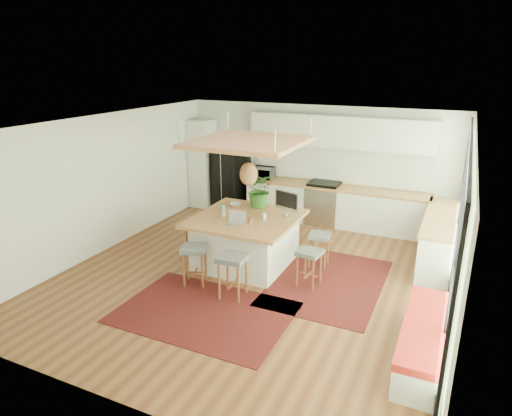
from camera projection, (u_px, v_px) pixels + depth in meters
The scene contains 35 objects.
floor at pixel (254, 276), 8.09m from camera, with size 7.00×7.00×0.00m, color brown.
ceiling at pixel (254, 124), 7.24m from camera, with size 7.00×7.00×0.00m, color white.
wall_back at pixel (317, 163), 10.68m from camera, with size 6.50×6.50×0.00m, color white.
wall_front at pixel (111, 298), 4.65m from camera, with size 6.50×6.50×0.00m, color white.
wall_left at pixel (106, 183), 8.96m from camera, with size 7.00×7.00×0.00m, color white.
wall_right at pixel (463, 233), 6.37m from camera, with size 7.00×7.00×0.00m, color white.
window_wall at pixel (461, 230), 6.37m from camera, with size 0.10×6.20×2.60m, color black, non-canonical shape.
pantry at pixel (203, 164), 11.65m from camera, with size 0.55×0.60×2.25m, color white.
back_counter_base at pixel (334, 206), 10.48m from camera, with size 4.20×0.60×0.88m, color white.
back_counter_top at pixel (335, 187), 10.33m from camera, with size 4.24×0.64×0.05m, color #A8683B.
backsplash at pixel (339, 165), 10.45m from camera, with size 4.20×0.02×0.80m, color white.
upper_cabinets at pixel (340, 132), 10.06m from camera, with size 4.20×0.34×0.70m, color white.
range at pixel (323, 203), 10.56m from camera, with size 0.76×0.62×1.00m, color #A5A5AA, non-canonical shape.
right_counter_base at pixel (440, 240), 8.51m from camera, with size 0.60×2.50×0.88m, color white.
right_counter_top at pixel (443, 217), 8.37m from camera, with size 0.64×2.54×0.05m, color #A8683B.
window_bench at pixel (423, 340), 5.80m from camera, with size 0.52×2.00×0.50m, color white, non-canonical shape.
ceiling_panel at pixel (248, 157), 7.91m from camera, with size 1.86×1.86×0.80m, color #A8683B, non-canonical shape.
rug_near at pixel (204, 312), 6.91m from camera, with size 2.60×1.80×0.01m, color black.
rug_right at pixel (328, 282), 7.85m from camera, with size 1.80×2.60×0.01m, color black.
fridge at pixel (230, 174), 11.38m from camera, with size 0.82×0.64×1.65m, color black, non-canonical shape.
island at pixel (246, 240), 8.44m from camera, with size 1.85×1.85×0.93m, color #A8683B, non-canonical shape.
stool_near_left at pixel (195, 265), 7.69m from camera, with size 0.41×0.41×0.70m, color #4F5257, non-canonical shape.
stool_near_right at pixel (233, 277), 7.26m from camera, with size 0.44×0.44×0.74m, color #4F5257, non-canonical shape.
stool_right_front at pixel (309, 267), 7.63m from camera, with size 0.39×0.39×0.65m, color #4F5257, non-canonical shape.
stool_right_back at pixel (319, 248), 8.37m from camera, with size 0.38×0.38×0.64m, color #4F5257, non-canonical shape.
stool_left_side at pixel (196, 235), 8.98m from camera, with size 0.37×0.37×0.63m, color #4F5257, non-canonical shape.
laptop at pixel (236, 218), 7.91m from camera, with size 0.31×0.33×0.23m, color #A5A5AA, non-canonical shape.
monitor at pixel (287, 203), 8.26m from camera, with size 0.53×0.19×0.49m, color #A5A5AA, non-canonical shape.
microwave at pixel (264, 171), 10.96m from camera, with size 0.51×0.28×0.34m, color #A5A5AA.
island_plant at pixel (260, 194), 8.78m from camera, with size 0.63×0.70×0.54m, color #1E4C19.
island_bowl at pixel (235, 205), 8.92m from camera, with size 0.22×0.22×0.05m, color silver.
island_bottle_0 at pixel (222, 207), 8.57m from camera, with size 0.07×0.07×0.19m, color #33BBCF.
island_bottle_1 at pixel (223, 212), 8.30m from camera, with size 0.07×0.07×0.19m, color silver.
island_bottle_2 at pixel (251, 219), 7.91m from camera, with size 0.07×0.07×0.19m, color #AF413A.
island_bottle_3 at pixel (264, 214), 8.17m from camera, with size 0.07×0.07×0.19m, color silver.
Camera 1 is at (3.09, -6.62, 3.69)m, focal length 31.69 mm.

